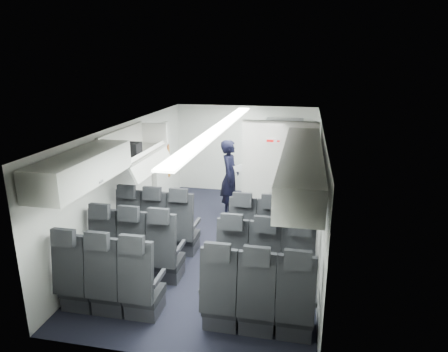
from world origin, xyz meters
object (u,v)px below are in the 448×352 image
at_px(seat_row_rear, 180,293).
at_px(flight_attendant, 230,178).
at_px(boarding_door, 162,166).
at_px(carry_on_bag, 129,149).
at_px(galley_unit, 283,159).
at_px(seat_row_front, 213,234).
at_px(seat_row_mid, 199,259).

relative_size(seat_row_rear, flight_attendant, 2.05).
relative_size(boarding_door, carry_on_bag, 5.22).
bearing_deg(carry_on_bag, seat_row_rear, -52.59).
bearing_deg(galley_unit, boarding_door, -155.72).
xyz_separation_m(seat_row_rear, galley_unit, (0.95, 5.05, 0.55)).
xyz_separation_m(galley_unit, carry_on_bag, (-2.37, -3.21, 0.84)).
relative_size(galley_unit, carry_on_bag, 5.33).
bearing_deg(seat_row_front, seat_row_mid, -90.00).
height_order(flight_attendant, carry_on_bag, carry_on_bag).
distance_m(boarding_door, carry_on_bag, 2.22).
relative_size(seat_row_front, carry_on_bag, 9.35).
bearing_deg(boarding_door, carry_on_bag, -83.88).
height_order(seat_row_mid, flight_attendant, flight_attendant).
bearing_deg(flight_attendant, galley_unit, -39.43).
height_order(seat_row_mid, seat_row_rear, same).
xyz_separation_m(seat_row_front, flight_attendant, (-0.08, 1.96, 0.41)).
height_order(galley_unit, flight_attendant, galley_unit).
bearing_deg(seat_row_rear, seat_row_mid, 90.00).
height_order(seat_row_front, boarding_door, boarding_door).
xyz_separation_m(boarding_door, flight_attendant, (1.56, -0.13, -0.14)).
bearing_deg(seat_row_mid, carry_on_bag, 146.41).
xyz_separation_m(seat_row_mid, boarding_door, (-1.64, 2.99, 0.55)).
bearing_deg(seat_row_rear, flight_attendant, 91.27).
relative_size(seat_row_rear, carry_on_bag, 9.35).
height_order(seat_row_rear, flight_attendant, flight_attendant).
bearing_deg(flight_attendant, seat_row_front, -178.43).
relative_size(seat_row_rear, galley_unit, 1.75).
bearing_deg(boarding_door, seat_row_mid, -61.23).
distance_m(seat_row_mid, seat_row_rear, 0.90).
distance_m(seat_row_front, galley_unit, 3.43).
bearing_deg(galley_unit, seat_row_front, -106.28).
bearing_deg(flight_attendant, boarding_door, 84.45).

